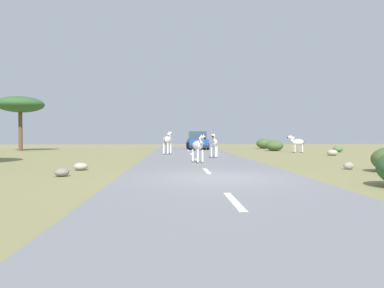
# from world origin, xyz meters

# --- Properties ---
(ground_plane) EXTENTS (90.00, 90.00, 0.00)m
(ground_plane) POSITION_xyz_m (0.00, 0.00, 0.00)
(ground_plane) COLOR olive
(road) EXTENTS (6.00, 64.00, 0.05)m
(road) POSITION_xyz_m (-0.17, 0.00, 0.03)
(road) COLOR slate
(road) RESTS_ON ground_plane
(lane_markings) EXTENTS (0.16, 56.00, 0.01)m
(lane_markings) POSITION_xyz_m (-0.17, -1.00, 0.05)
(lane_markings) COLOR silver
(lane_markings) RESTS_ON road
(zebra_0) EXTENTS (0.70, 1.42, 1.39)m
(zebra_0) POSITION_xyz_m (-0.23, 5.92, 0.88)
(zebra_0) COLOR silver
(zebra_0) RESTS_ON road
(zebra_1) EXTENTS (1.50, 0.51, 1.42)m
(zebra_1) POSITION_xyz_m (8.44, 16.58, 0.85)
(zebra_1) COLOR silver
(zebra_1) RESTS_ON ground_plane
(zebra_2) EXTENTS (0.60, 1.54, 1.46)m
(zebra_2) POSITION_xyz_m (0.97, 9.73, 0.92)
(zebra_2) COLOR silver
(zebra_2) RESTS_ON road
(zebra_3) EXTENTS (0.74, 1.72, 1.65)m
(zebra_3) POSITION_xyz_m (-1.88, 13.76, 1.04)
(zebra_3) COLOR silver
(zebra_3) RESTS_ON road
(car_0) EXTENTS (2.08, 4.37, 1.74)m
(car_0) POSITION_xyz_m (0.85, 23.35, 0.85)
(car_0) COLOR #1E479E
(car_0) RESTS_ON road
(tree_1) EXTENTS (4.04, 4.04, 4.86)m
(tree_1) POSITION_xyz_m (-15.08, 20.76, 4.11)
(tree_1) COLOR brown
(tree_1) RESTS_ON ground_plane
(bush_0) EXTENTS (1.77, 1.60, 1.06)m
(bush_0) POSITION_xyz_m (8.19, 25.73, 0.53)
(bush_0) COLOR #425B2D
(bush_0) RESTS_ON ground_plane
(bush_2) EXTENTS (1.58, 1.42, 0.95)m
(bush_2) POSITION_xyz_m (7.59, 19.99, 0.47)
(bush_2) COLOR #425B2D
(bush_2) RESTS_ON ground_plane
(bush_3) EXTENTS (0.83, 0.75, 0.50)m
(bush_3) POSITION_xyz_m (12.06, 17.14, 0.25)
(bush_3) COLOR #4C7038
(bush_3) RESTS_ON ground_plane
(rock_0) EXTENTS (0.56, 0.52, 0.30)m
(rock_0) POSITION_xyz_m (-5.10, 3.04, 0.15)
(rock_0) COLOR #A89E8C
(rock_0) RESTS_ON ground_plane
(rock_1) EXTENTS (0.42, 0.31, 0.30)m
(rock_1) POSITION_xyz_m (5.68, 2.84, 0.15)
(rock_1) COLOR gray
(rock_1) RESTS_ON ground_plane
(rock_3) EXTENTS (0.48, 0.50, 0.28)m
(rock_3) POSITION_xyz_m (-5.17, 0.95, 0.14)
(rock_3) COLOR gray
(rock_3) RESTS_ON ground_plane
(rock_4) EXTENTS (0.72, 0.60, 0.42)m
(rock_4) POSITION_xyz_m (9.44, 12.46, 0.21)
(rock_4) COLOR #A89E8C
(rock_4) RESTS_ON ground_plane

